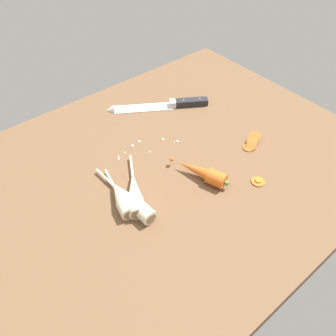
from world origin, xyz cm
name	(u,v)px	position (x,y,z in cm)	size (l,w,h in cm)	color
ground_plane	(164,173)	(0.00, 0.00, -2.00)	(120.00, 90.00, 4.00)	brown
chefs_knife	(156,106)	(16.15, 24.20, 0.65)	(31.06, 21.53, 4.18)	silver
whole_carrot	(203,173)	(5.71, -9.79, 2.10)	(8.39, 17.20, 4.20)	#D6601E
parsnip_front	(132,201)	(-14.59, -5.44, 1.98)	(4.64, 23.38, 4.00)	beige
parsnip_mid_left	(121,198)	(-16.20, -3.18, 1.98)	(6.34, 17.84, 4.00)	beige
parsnip_mid_right	(135,193)	(-12.55, -3.88, 1.98)	(13.00, 19.93, 4.00)	beige
carrot_slice_stack	(252,142)	(26.82, -9.15, 0.96)	(7.56, 4.83, 3.13)	#D6601E
carrot_slice_stray_near	(258,181)	(16.35, -20.37, 0.36)	(3.74, 3.74, 0.70)	#D6601E
mince_crumbs	(148,144)	(2.32, 10.39, 0.40)	(18.93, 8.16, 0.89)	silver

